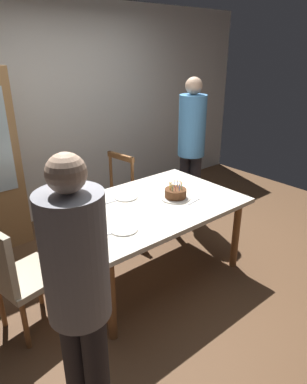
% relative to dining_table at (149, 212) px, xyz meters
% --- Properties ---
extents(ground, '(6.40, 6.40, 0.00)m').
position_rel_dining_table_xyz_m(ground, '(0.00, 0.00, -0.67)').
color(ground, brown).
extents(back_wall, '(6.40, 0.10, 2.60)m').
position_rel_dining_table_xyz_m(back_wall, '(0.00, 1.85, 0.63)').
color(back_wall, beige).
rests_on(back_wall, ground).
extents(dining_table, '(1.66, 1.10, 0.75)m').
position_rel_dining_table_xyz_m(dining_table, '(0.00, 0.00, 0.00)').
color(dining_table, silver).
rests_on(dining_table, ground).
extents(birthday_cake, '(0.28, 0.28, 0.16)m').
position_rel_dining_table_xyz_m(birthday_cake, '(0.26, -0.07, 0.12)').
color(birthday_cake, silver).
rests_on(birthday_cake, dining_table).
extents(plate_near_celebrant, '(0.22, 0.22, 0.01)m').
position_rel_dining_table_xyz_m(plate_near_celebrant, '(-0.46, -0.25, 0.09)').
color(plate_near_celebrant, white).
rests_on(plate_near_celebrant, dining_table).
extents(plate_far_side, '(0.22, 0.22, 0.01)m').
position_rel_dining_table_xyz_m(plate_far_side, '(-0.08, 0.25, 0.09)').
color(plate_far_side, white).
rests_on(plate_far_side, dining_table).
extents(fork_near_celebrant, '(0.18, 0.05, 0.01)m').
position_rel_dining_table_xyz_m(fork_near_celebrant, '(-0.62, -0.23, 0.08)').
color(fork_near_celebrant, silver).
rests_on(fork_near_celebrant, dining_table).
extents(fork_far_side, '(0.18, 0.02, 0.01)m').
position_rel_dining_table_xyz_m(fork_far_side, '(-0.24, 0.25, 0.08)').
color(fork_far_side, silver).
rests_on(fork_far_side, dining_table).
extents(fork_near_guest, '(0.18, 0.04, 0.01)m').
position_rel_dining_table_xyz_m(fork_near_guest, '(0.34, -0.23, 0.08)').
color(fork_near_guest, silver).
rests_on(fork_near_guest, dining_table).
extents(chair_spindle_back, '(0.50, 0.50, 0.95)m').
position_rel_dining_table_xyz_m(chair_spindle_back, '(0.15, 0.87, -0.21)').
color(chair_spindle_back, tan).
rests_on(chair_spindle_back, ground).
extents(chair_upholstered, '(0.52, 0.52, 0.95)m').
position_rel_dining_table_xyz_m(chair_upholstered, '(-1.22, 0.05, -0.14)').
color(chair_upholstered, tan).
rests_on(chair_upholstered, ground).
extents(person_celebrant, '(0.32, 0.32, 1.65)m').
position_rel_dining_table_xyz_m(person_celebrant, '(-1.18, -0.88, 0.27)').
color(person_celebrant, '#262328').
rests_on(person_celebrant, ground).
extents(person_guest, '(0.32, 0.32, 1.76)m').
position_rel_dining_table_xyz_m(person_guest, '(1.14, 0.59, 0.33)').
color(person_guest, '#262328').
rests_on(person_guest, ground).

